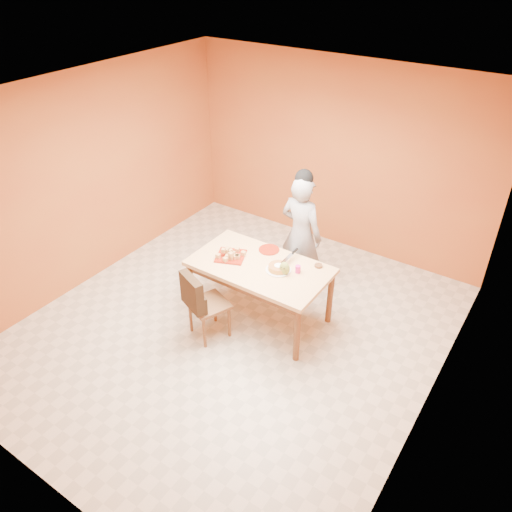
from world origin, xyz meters
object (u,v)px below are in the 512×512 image
Objects in this scene: dining_chair at (208,303)px; egg_ornament at (285,268)px; checker_tin at (318,266)px; person at (301,235)px; red_dinner_plate at (269,250)px; sponge_cake at (278,268)px; pastry_platter at (231,256)px; magenta_glass at (298,269)px; dining_table at (260,272)px.

dining_chair is 0.96m from egg_ornament.
person is at bearing 136.91° from checker_tin.
person is 6.38× the size of red_dinner_plate.
checker_tin is (0.88, 0.95, 0.31)m from dining_chair.
red_dinner_plate is 0.44m from sponge_cake.
pastry_platter is at bearing -157.67° from checker_tin.
egg_ornament is (0.71, 0.05, 0.07)m from pastry_platter.
checker_tin is (0.14, 0.23, -0.03)m from magenta_glass.
red_dinner_plate is 2.84× the size of magenta_glass.
person is at bearing 84.41° from dining_table.
sponge_cake is (0.15, -0.78, 0.00)m from person.
magenta_glass is at bearing 15.31° from dining_table.
egg_ornament is at bearing -13.86° from sponge_cake.
dining_chair is 1.51m from person.
dining_table is at bearing 89.41° from person.
checker_tin reaches higher than pastry_platter.
magenta_glass reaches higher than dining_table.
egg_ornament is at bearing -134.25° from magenta_glass.
dining_chair reaches higher than red_dinner_plate.
dining_chair is 0.64m from pastry_platter.
dining_chair is 2.71× the size of pastry_platter.
egg_ornament is at bearing -38.04° from red_dinner_plate.
dining_chair is 1.09m from magenta_glass.
sponge_cake is 2.63× the size of magenta_glass.
red_dinner_plate is at bearing 136.72° from sponge_cake.
sponge_cake reaches higher than pastry_platter.
dining_table is 0.36m from red_dinner_plate.
dining_chair is at bearing -103.29° from red_dinner_plate.
egg_ornament is at bearing 112.03° from person.
dining_table is 10.24× the size of egg_ornament.
pastry_platter is at bearing 119.69° from dining_chair.
magenta_glass is (0.36, -0.69, 0.01)m from person.
person reaches higher than red_dinner_plate.
magenta_glass reaches higher than pastry_platter.
sponge_cake is (0.54, 0.64, 0.34)m from dining_chair.
pastry_platter is (-0.38, -0.04, 0.10)m from dining_table.
dining_chair is 1.01m from red_dinner_plate.
pastry_platter reaches higher than dining_table.
dining_chair is at bearing -132.73° from checker_tin.
sponge_cake is 0.47m from checker_tin.
person is 0.84m from egg_ornament.
dining_chair is at bearing -116.90° from dining_table.
person is 0.68m from checker_tin.
dining_chair reaches higher than dining_table.
dining_chair is at bearing -82.20° from pastry_platter.
checker_tin reaches higher than red_dinner_plate.
person is at bearing 112.75° from egg_ornament.
dining_table is 1.80× the size of dining_chair.
magenta_glass is (0.82, 0.16, 0.03)m from pastry_platter.
dining_chair is 1.34m from checker_tin.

